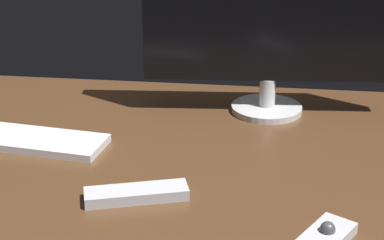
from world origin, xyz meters
TOP-DOWN VIEW (x-y plane):
  - desk at (0.00, 0.00)cm, footprint 140.00×84.00cm
  - monitor at (12.12, 24.30)cm, footprint 58.86×17.05cm
  - keyboard at (-39.34, -0.87)cm, footprint 36.86×15.83cm
  - tv_remote at (-10.19, -21.53)cm, footprint 19.28×10.58cm

SIDE VIEW (x-z plane):
  - desk at x=0.00cm, z-range 0.00..2.00cm
  - keyboard at x=-39.34cm, z-range 2.00..3.69cm
  - tv_remote at x=-10.19cm, z-range 2.00..4.08cm
  - monitor at x=12.12cm, z-range 4.27..42.02cm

